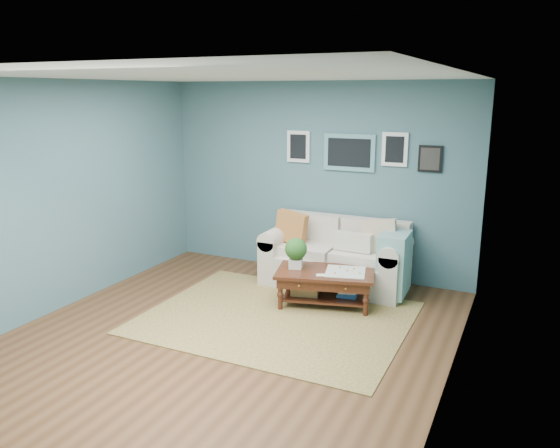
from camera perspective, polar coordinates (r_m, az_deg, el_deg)
The scene contains 4 objects.
room_shell at distance 5.57m, azimuth -5.31°, elevation 1.24°, with size 5.00×5.02×2.70m.
area_rug at distance 6.41m, azimuth -0.39°, elevation -9.75°, with size 2.94×2.35×0.01m, color brown.
loveseat at distance 7.33m, azimuth 6.47°, elevation -3.45°, with size 1.94×0.88×1.00m.
coffee_table at distance 6.69m, azimuth 4.22°, elevation -5.47°, with size 1.30×0.95×0.82m.
Camera 1 is at (2.79, -4.62, 2.55)m, focal length 35.00 mm.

